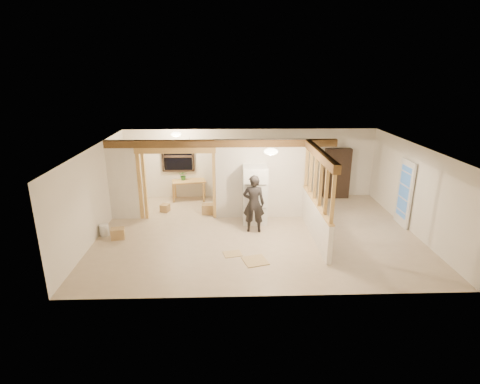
{
  "coord_description": "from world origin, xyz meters",
  "views": [
    {
      "loc": [
        -0.81,
        -9.96,
        4.48
      ],
      "look_at": [
        -0.47,
        0.4,
        1.09
      ],
      "focal_mm": 28.0,
      "sensor_mm": 36.0,
      "label": 1
    }
  ],
  "objects_px": {
    "work_table": "(189,190)",
    "bookshelf": "(337,173)",
    "refrigerator": "(255,195)",
    "shop_vac": "(124,204)",
    "woman": "(254,204)"
  },
  "relations": [
    {
      "from": "refrigerator",
      "to": "woman",
      "type": "distance_m",
      "value": 0.73
    },
    {
      "from": "woman",
      "to": "shop_vac",
      "type": "relative_size",
      "value": 2.48
    },
    {
      "from": "bookshelf",
      "to": "refrigerator",
      "type": "bearing_deg",
      "value": -144.53
    },
    {
      "from": "refrigerator",
      "to": "work_table",
      "type": "xyz_separation_m",
      "value": [
        -2.22,
        2.12,
        -0.51
      ]
    },
    {
      "from": "work_table",
      "to": "bookshelf",
      "type": "relative_size",
      "value": 0.64
    },
    {
      "from": "woman",
      "to": "work_table",
      "type": "xyz_separation_m",
      "value": [
        -2.13,
        2.85,
        -0.49
      ]
    },
    {
      "from": "shop_vac",
      "to": "work_table",
      "type": "bearing_deg",
      "value": 33.34
    },
    {
      "from": "woman",
      "to": "shop_vac",
      "type": "xyz_separation_m",
      "value": [
        -4.11,
        1.55,
        -0.51
      ]
    },
    {
      "from": "woman",
      "to": "shop_vac",
      "type": "distance_m",
      "value": 4.42
    },
    {
      "from": "work_table",
      "to": "shop_vac",
      "type": "distance_m",
      "value": 2.37
    },
    {
      "from": "shop_vac",
      "to": "bookshelf",
      "type": "relative_size",
      "value": 0.38
    },
    {
      "from": "woman",
      "to": "work_table",
      "type": "distance_m",
      "value": 3.59
    },
    {
      "from": "work_table",
      "to": "refrigerator",
      "type": "bearing_deg",
      "value": -55.76
    },
    {
      "from": "refrigerator",
      "to": "work_table",
      "type": "distance_m",
      "value": 3.11
    },
    {
      "from": "refrigerator",
      "to": "bookshelf",
      "type": "relative_size",
      "value": 0.96
    }
  ]
}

